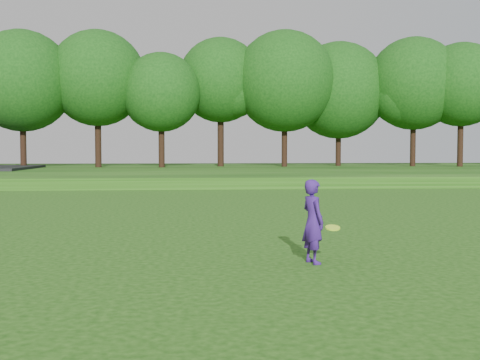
{
  "coord_description": "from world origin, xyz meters",
  "views": [
    {
      "loc": [
        -0.42,
        -11.1,
        2.07
      ],
      "look_at": [
        0.74,
        3.51,
        1.3
      ],
      "focal_mm": 45.0,
      "sensor_mm": 36.0,
      "label": 1
    }
  ],
  "objects": [
    {
      "name": "ground",
      "position": [
        0.0,
        0.0,
        0.0
      ],
      "size": [
        140.0,
        140.0,
        0.0
      ],
      "primitive_type": "plane",
      "color": "#16430C",
      "rests_on": "ground"
    },
    {
      "name": "berm",
      "position": [
        0.0,
        34.0,
        0.3
      ],
      "size": [
        130.0,
        30.0,
        0.6
      ],
      "primitive_type": "cube",
      "color": "#16430C",
      "rests_on": "ground"
    },
    {
      "name": "walking_path",
      "position": [
        0.0,
        20.0,
        0.02
      ],
      "size": [
        130.0,
        1.6,
        0.04
      ],
      "primitive_type": "cube",
      "color": "gray",
      "rests_on": "ground"
    },
    {
      "name": "treeline",
      "position": [
        0.0,
        38.0,
        8.1
      ],
      "size": [
        104.0,
        7.0,
        15.0
      ],
      "primitive_type": null,
      "color": "#0E3F0E",
      "rests_on": "berm"
    },
    {
      "name": "woman",
      "position": [
        1.74,
        -0.49,
        0.76
      ],
      "size": [
        0.69,
        0.75,
        1.52
      ],
      "color": "#3D1B7A",
      "rests_on": "ground"
    }
  ]
}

